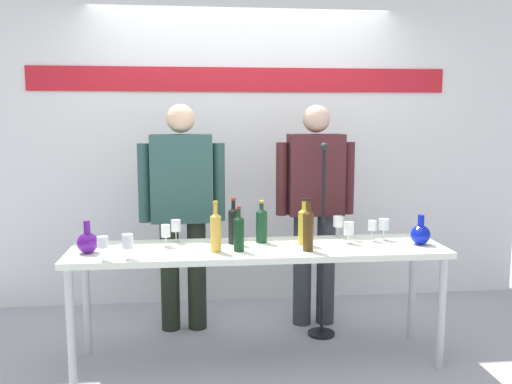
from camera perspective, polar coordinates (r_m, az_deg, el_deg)
ground_plane at (r=3.83m, az=0.25°, el=-17.01°), size 10.00×10.00×0.00m
back_wall at (r=4.74m, az=-1.48°, el=6.58°), size 5.00×0.11×3.00m
display_table at (r=3.59m, az=0.26°, el=-6.73°), size 2.42×0.58×0.77m
decanter_blue_left at (r=3.56m, az=-17.11°, el=-4.98°), size 0.13×0.13×0.20m
decanter_blue_right at (r=3.78m, az=16.72°, el=-4.19°), size 0.13×0.13×0.20m
presenter_left at (r=4.10m, az=-7.68°, el=-1.05°), size 0.64×0.22×1.70m
presenter_right at (r=4.20m, az=6.15°, el=-0.93°), size 0.60×0.22×1.69m
wine_bottle_0 at (r=3.67m, az=0.58°, el=-3.34°), size 0.08×0.08×0.29m
wine_bottle_1 at (r=3.44m, az=-1.79°, el=-4.17°), size 0.07×0.07×0.29m
wine_bottle_2 at (r=3.43m, az=-4.21°, el=-4.00°), size 0.07×0.07×0.32m
wine_bottle_3 at (r=3.46m, az=5.45°, el=-3.81°), size 0.07×0.07×0.33m
wine_bottle_4 at (r=3.63m, az=4.97°, el=-3.42°), size 0.07×0.07×0.31m
wine_bottle_5 at (r=3.64m, az=-2.36°, el=-3.33°), size 0.07×0.07×0.31m
wine_glass_left_0 at (r=3.34m, az=-15.65°, el=-5.11°), size 0.07×0.07×0.14m
wine_glass_left_1 at (r=3.61m, az=-9.37°, el=-4.07°), size 0.06×0.06×0.14m
wine_glass_left_2 at (r=3.73m, az=-8.33°, el=-3.52°), size 0.07×0.07×0.15m
wine_glass_left_3 at (r=3.34m, az=-13.19°, el=-5.08°), size 0.07×0.07×0.15m
wine_glass_right_0 at (r=3.80m, az=11.99°, el=-3.50°), size 0.06×0.06×0.14m
wine_glass_right_1 at (r=3.87m, az=8.53°, el=-3.07°), size 0.07×0.07×0.15m
wine_glass_right_2 at (r=3.85m, az=13.14°, el=-3.32°), size 0.07×0.07×0.15m
wine_glass_right_3 at (r=3.70m, az=9.61°, el=-3.80°), size 0.07×0.07×0.15m
microphone_stand at (r=4.08m, az=6.90°, el=-8.40°), size 0.20×0.20×1.43m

